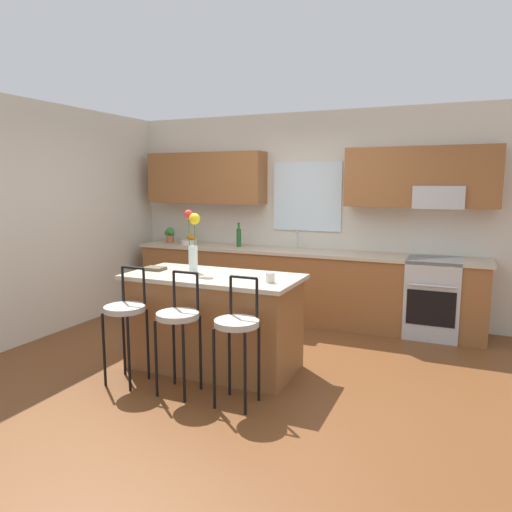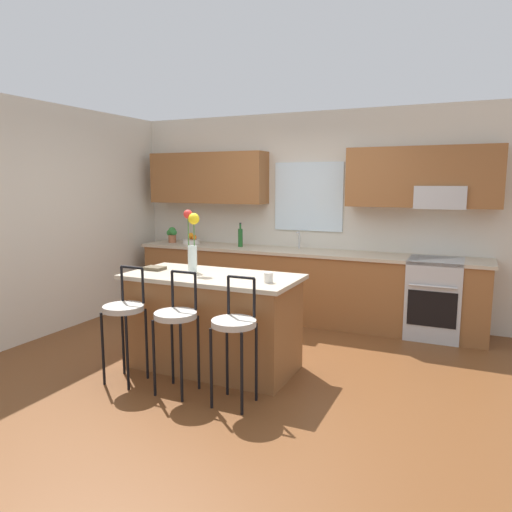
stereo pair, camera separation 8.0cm
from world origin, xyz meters
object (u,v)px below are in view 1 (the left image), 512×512
object	(u,v)px
bar_stool_near	(125,314)
bar_stool_far	(237,329)
fruit_bowl_oranges	(189,241)
oven_range	(433,297)
kitchen_island	(214,321)
potted_plant_small	(170,234)
bottle_olive_oil	(239,237)
cookbook	(155,268)
mug_ceramic	(270,277)
bar_stool_middle	(178,321)
flower_vase	(193,239)

from	to	relation	value
bar_stool_near	bar_stool_far	world-z (taller)	same
bar_stool_far	fruit_bowl_oranges	xyz separation A→B (m)	(-1.98, 2.54, 0.33)
oven_range	fruit_bowl_oranges	world-z (taller)	fruit_bowl_oranges
kitchen_island	potted_plant_small	size ratio (longest dim) A/B	7.35
kitchen_island	bottle_olive_oil	size ratio (longest dim) A/B	5.07
fruit_bowl_oranges	bottle_olive_oil	distance (m)	0.79
kitchen_island	bar_stool_far	distance (m)	0.85
bar_stool_far	bottle_olive_oil	bearing A→B (deg)	115.18
bar_stool_near	cookbook	world-z (taller)	bar_stool_near
oven_range	potted_plant_small	distance (m)	3.68
bar_stool_near	potted_plant_small	xyz separation A→B (m)	(-1.21, 2.54, 0.41)
kitchen_island	mug_ceramic	size ratio (longest dim) A/B	18.47
bar_stool_near	bottle_olive_oil	xyz separation A→B (m)	(-0.09, 2.54, 0.42)
mug_ceramic	cookbook	distance (m)	1.29
kitchen_island	bar_stool_middle	bearing A→B (deg)	-90.00
bar_stool_near	bottle_olive_oil	distance (m)	2.57
bar_stool_middle	flower_vase	xyz separation A→B (m)	(-0.24, 0.67, 0.61)
bar_stool_middle	bar_stool_far	xyz separation A→B (m)	(0.55, 0.00, 0.00)
bar_stool_middle	mug_ceramic	distance (m)	0.87
bar_stool_middle	fruit_bowl_oranges	world-z (taller)	fruit_bowl_oranges
flower_vase	mug_ceramic	distance (m)	0.93
kitchen_island	bottle_olive_oil	distance (m)	2.11
kitchen_island	potted_plant_small	world-z (taller)	potted_plant_small
mug_ceramic	cookbook	world-z (taller)	mug_ceramic
bar_stool_far	potted_plant_small	bearing A→B (deg)	132.24
oven_range	fruit_bowl_oranges	distance (m)	3.34
bar_stool_near	cookbook	bearing A→B (deg)	99.99
fruit_bowl_oranges	bar_stool_far	bearing A→B (deg)	-52.11
bar_stool_near	mug_ceramic	world-z (taller)	bar_stool_near
cookbook	potted_plant_small	xyz separation A→B (m)	(-1.10, 1.93, 0.11)
bar_stool_middle	fruit_bowl_oranges	bearing A→B (deg)	119.32
oven_range	bar_stool_middle	size ratio (longest dim) A/B	0.88
oven_range	mug_ceramic	bearing A→B (deg)	-121.93
mug_ceramic	fruit_bowl_oranges	size ratio (longest dim) A/B	0.38
oven_range	flower_vase	world-z (taller)	flower_vase
bar_stool_near	flower_vase	xyz separation A→B (m)	(0.31, 0.67, 0.61)
kitchen_island	cookbook	size ratio (longest dim) A/B	8.31
bar_stool_far	potted_plant_small	xyz separation A→B (m)	(-2.31, 2.54, 0.41)
cookbook	kitchen_island	bearing A→B (deg)	0.93
bar_stool_near	oven_range	bearing A→B (deg)	46.01
bar_stool_far	bottle_olive_oil	size ratio (longest dim) A/B	3.18
fruit_bowl_oranges	kitchen_island	bearing A→B (deg)	-53.39
flower_vase	cookbook	size ratio (longest dim) A/B	3.04
cookbook	potted_plant_small	bearing A→B (deg)	119.64
flower_vase	kitchen_island	bearing A→B (deg)	-11.37
kitchen_island	bar_stool_middle	distance (m)	0.64
bar_stool_middle	bar_stool_near	bearing A→B (deg)	180.00
kitchen_island	fruit_bowl_oranges	distance (m)	2.45
potted_plant_small	bottle_olive_oil	bearing A→B (deg)	-0.06
bar_stool_near	potted_plant_small	size ratio (longest dim) A/B	4.61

